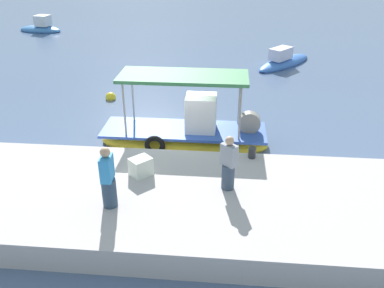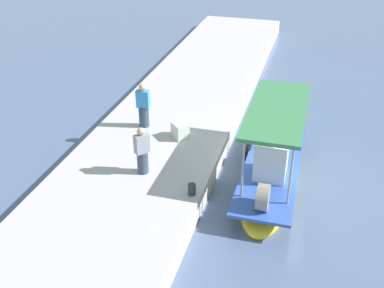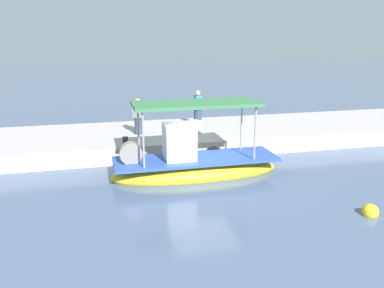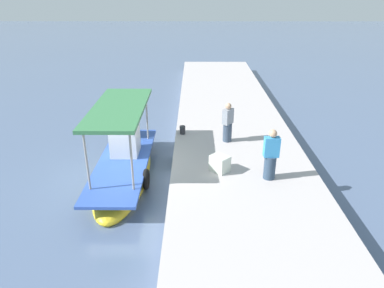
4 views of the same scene
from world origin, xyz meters
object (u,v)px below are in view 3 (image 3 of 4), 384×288
object	(u,v)px
fisherman_by_crate	(198,110)
mooring_bollard	(125,141)
fisherman_near_bollard	(138,118)
cargo_crate	(196,127)
marker_buoy	(370,212)
main_fishing_boat	(193,163)

from	to	relation	value
fisherman_by_crate	mooring_bollard	size ratio (longest dim) A/B	4.90
fisherman_near_bollard	cargo_crate	xyz separation A→B (m)	(-2.56, 0.46, -0.45)
mooring_bollard	marker_buoy	bearing A→B (deg)	134.35
main_fishing_boat	fisherman_by_crate	distance (m)	5.37
cargo_crate	marker_buoy	size ratio (longest dim) A/B	1.22
mooring_bollard	marker_buoy	size ratio (longest dim) A/B	0.72
fisherman_near_bollard	mooring_bollard	size ratio (longest dim) A/B	4.58
main_fishing_boat	cargo_crate	distance (m)	3.65
main_fishing_boat	mooring_bollard	xyz separation A→B (m)	(2.32, -2.10, 0.45)
fisherman_by_crate	cargo_crate	world-z (taller)	fisherman_by_crate
mooring_bollard	marker_buoy	xyz separation A→B (m)	(-6.49, 6.64, -0.82)
marker_buoy	fisherman_near_bollard	bearing A→B (deg)	-55.88
marker_buoy	cargo_crate	bearing A→B (deg)	-68.31
fisherman_by_crate	mooring_bollard	world-z (taller)	fisherman_by_crate
fisherman_near_bollard	marker_buoy	distance (m)	10.32
mooring_bollard	cargo_crate	xyz separation A→B (m)	(-3.30, -1.37, 0.10)
main_fishing_boat	fisherman_by_crate	xyz separation A→B (m)	(-1.48, -5.06, 1.05)
fisherman_near_bollard	cargo_crate	bearing A→B (deg)	169.73
fisherman_by_crate	main_fishing_boat	bearing A→B (deg)	73.72
main_fishing_boat	cargo_crate	xyz separation A→B (m)	(-0.98, -3.47, 0.55)
fisherman_near_bollard	mooring_bollard	distance (m)	2.06
fisherman_by_crate	marker_buoy	xyz separation A→B (m)	(-2.69, 9.60, -1.42)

